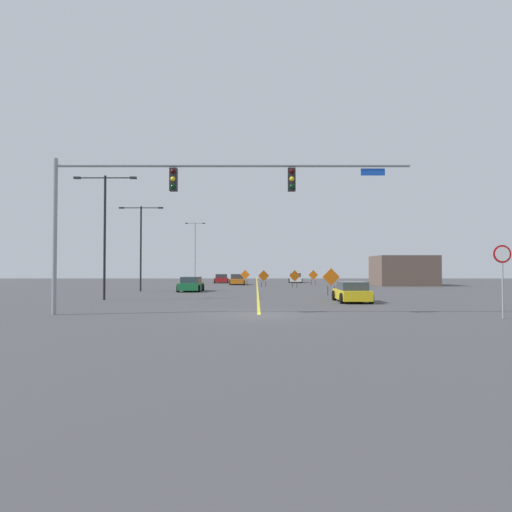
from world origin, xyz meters
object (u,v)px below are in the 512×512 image
(car_red_distant, at_px, (222,279))
(street_lamp_far_right, at_px, (142,240))
(construction_sign_median_far, at_px, (295,277))
(car_white_near, at_px, (296,278))
(street_lamp_mid_right, at_px, (106,226))
(construction_sign_left_shoulder, at_px, (246,276))
(construction_sign_right_shoulder, at_px, (332,278))
(construction_sign_right_lane, at_px, (264,276))
(car_yellow_mid, at_px, (352,292))
(car_orange_approaching, at_px, (238,280))
(traffic_signal_assembly, at_px, (179,192))
(construction_sign_median_near, at_px, (314,276))
(stop_sign, at_px, (503,267))
(street_lamp_far_left, at_px, (196,247))
(car_green_passing, at_px, (192,284))

(car_red_distant, bearing_deg, street_lamp_far_right, -102.88)
(street_lamp_far_right, distance_m, construction_sign_median_far, 17.25)
(construction_sign_median_far, distance_m, car_white_near, 18.09)
(street_lamp_mid_right, xyz_separation_m, construction_sign_left_shoulder, (8.82, 24.83, -3.75))
(street_lamp_mid_right, bearing_deg, car_white_near, 67.03)
(construction_sign_right_shoulder, bearing_deg, construction_sign_median_far, 96.43)
(construction_sign_right_lane, bearing_deg, car_yellow_mid, -77.96)
(street_lamp_mid_right, distance_m, car_orange_approaching, 30.53)
(traffic_signal_assembly, relative_size, construction_sign_median_near, 8.59)
(stop_sign, xyz_separation_m, street_lamp_far_left, (-20.81, 59.30, 3.60))
(traffic_signal_assembly, bearing_deg, street_lamp_far_right, 108.24)
(construction_sign_median_near, xyz_separation_m, car_orange_approaching, (-9.70, 1.94, -0.56))
(construction_sign_right_shoulder, bearing_deg, stop_sign, -74.81)
(construction_sign_right_shoulder, distance_m, car_white_near, 32.46)
(construction_sign_median_far, bearing_deg, construction_sign_median_near, 68.55)
(car_white_near, bearing_deg, street_lamp_far_right, -122.35)
(construction_sign_right_lane, xyz_separation_m, car_red_distant, (-5.91, 13.96, -0.59))
(construction_sign_right_lane, distance_m, car_white_near, 16.27)
(stop_sign, height_order, construction_sign_median_near, stop_sign)
(traffic_signal_assembly, distance_m, car_red_distant, 46.30)
(car_orange_approaching, bearing_deg, construction_sign_median_near, -11.29)
(traffic_signal_assembly, xyz_separation_m, construction_sign_median_near, (10.77, 37.13, -4.38))
(construction_sign_right_shoulder, xyz_separation_m, construction_sign_left_shoulder, (-7.18, 19.59, -0.12))
(traffic_signal_assembly, relative_size, street_lamp_mid_right, 1.95)
(car_orange_approaching, bearing_deg, traffic_signal_assembly, -91.57)
(construction_sign_right_shoulder, distance_m, construction_sign_left_shoulder, 20.86)
(traffic_signal_assembly, height_order, car_orange_approaching, traffic_signal_assembly)
(street_lamp_mid_right, height_order, construction_sign_right_lane, street_lamp_mid_right)
(car_red_distant, bearing_deg, street_lamp_mid_right, -98.02)
(traffic_signal_assembly, height_order, street_lamp_mid_right, street_lamp_mid_right)
(construction_sign_median_far, bearing_deg, car_red_distant, 119.35)
(car_green_passing, bearing_deg, construction_sign_right_shoulder, -27.84)
(car_orange_approaching, bearing_deg, car_yellow_mid, -74.72)
(stop_sign, distance_m, car_orange_approaching, 42.60)
(street_lamp_mid_right, xyz_separation_m, construction_sign_median_far, (14.37, 19.69, -3.76))
(car_yellow_mid, bearing_deg, construction_sign_right_shoulder, 91.14)
(car_red_distant, relative_size, car_orange_approaching, 0.95)
(construction_sign_left_shoulder, height_order, car_white_near, construction_sign_left_shoulder)
(street_lamp_mid_right, relative_size, construction_sign_right_lane, 4.36)
(traffic_signal_assembly, bearing_deg, construction_sign_left_shoulder, 86.31)
(traffic_signal_assembly, relative_size, car_orange_approaching, 3.72)
(traffic_signal_assembly, xyz_separation_m, street_lamp_far_right, (-7.09, 21.50, -0.85))
(construction_sign_median_far, xyz_separation_m, car_orange_approaching, (-6.71, 9.54, -0.58))
(traffic_signal_assembly, bearing_deg, street_lamp_mid_right, 123.80)
(stop_sign, height_order, street_lamp_mid_right, street_lamp_mid_right)
(traffic_signal_assembly, height_order, construction_sign_left_shoulder, traffic_signal_assembly)
(street_lamp_far_left, xyz_separation_m, construction_sign_median_near, (17.67, -20.66, -4.58))
(construction_sign_median_far, distance_m, car_yellow_mid, 21.60)
(car_yellow_mid, bearing_deg, car_red_distant, 106.20)
(construction_sign_right_lane, bearing_deg, car_white_near, 72.20)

